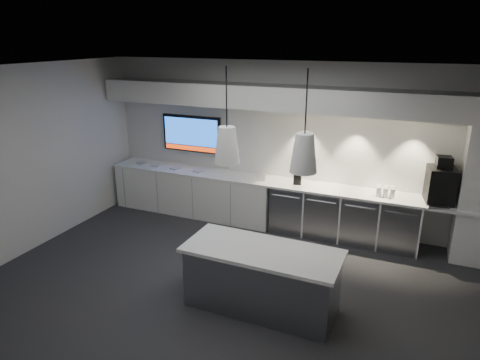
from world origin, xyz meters
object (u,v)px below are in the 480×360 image
at_px(island, 262,278).
at_px(bin, 200,267).
at_px(coffee_machine, 441,184).
at_px(wall_tv, 192,134).

bearing_deg(island, bin, 166.79).
xyz_separation_m(island, coffee_machine, (2.05, 2.49, 0.78)).
height_order(bin, coffee_machine, coffee_machine).
bearing_deg(island, coffee_machine, 51.52).
height_order(wall_tv, island, wall_tv).
distance_m(island, coffee_machine, 3.32).
xyz_separation_m(wall_tv, coffee_machine, (4.56, -0.25, -0.35)).
bearing_deg(bin, island, -14.22).
bearing_deg(island, wall_tv, 133.47).
distance_m(bin, coffee_machine, 3.95).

